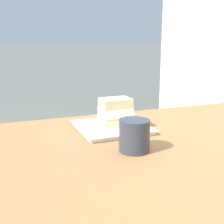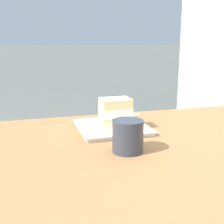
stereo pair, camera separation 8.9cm
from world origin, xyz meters
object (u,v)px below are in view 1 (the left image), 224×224
(dessert_plate, at_px, (112,127))
(cake_slice, at_px, (116,112))
(patio_table, at_px, (157,181))
(coffee_cup, at_px, (134,135))
(dessert_fork, at_px, (118,115))

(dessert_plate, height_order, cake_slice, cake_slice)
(patio_table, xyz_separation_m, coffee_cup, (-0.07, 0.02, 0.15))
(coffee_cup, bearing_deg, dessert_plate, 85.16)
(patio_table, relative_size, dessert_plate, 5.63)
(dessert_plate, bearing_deg, cake_slice, -12.53)
(patio_table, distance_m, dessert_fork, 0.42)
(dessert_plate, relative_size, dessert_fork, 1.39)
(dessert_fork, xyz_separation_m, coffee_cup, (-0.11, -0.39, 0.04))
(cake_slice, height_order, coffee_cup, cake_slice)
(patio_table, xyz_separation_m, dessert_fork, (0.04, 0.41, 0.10))
(cake_slice, bearing_deg, dessert_fork, 64.63)
(patio_table, distance_m, dessert_plate, 0.26)
(patio_table, xyz_separation_m, dessert_plate, (-0.05, 0.23, 0.11))
(cake_slice, distance_m, dessert_fork, 0.20)
(coffee_cup, bearing_deg, cake_slice, 81.86)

